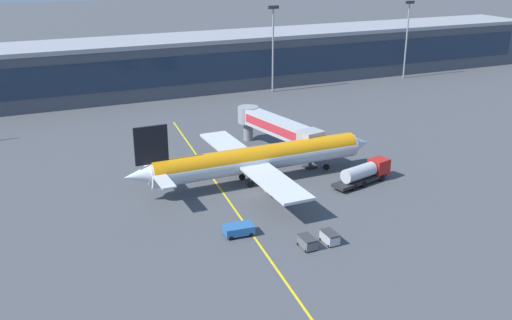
% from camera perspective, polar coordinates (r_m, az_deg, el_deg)
% --- Properties ---
extents(ground_plane, '(700.00, 700.00, 0.00)m').
position_cam_1_polar(ground_plane, '(88.13, -0.18, -3.32)').
color(ground_plane, '#47494F').
extents(apron_lead_in_line, '(8.05, 79.65, 0.01)m').
position_cam_1_polar(apron_lead_in_line, '(88.39, -3.19, -3.28)').
color(apron_lead_in_line, yellow).
rests_on(apron_lead_in_line, ground_plane).
extents(terminal_building, '(208.73, 18.48, 13.44)m').
position_cam_1_polar(terminal_building, '(154.04, -5.94, 9.44)').
color(terminal_building, '#424751').
rests_on(terminal_building, ground_plane).
extents(main_airliner, '(41.66, 32.93, 11.28)m').
position_cam_1_polar(main_airliner, '(91.13, 0.07, 0.13)').
color(main_airliner, silver).
rests_on(main_airliner, ground_plane).
extents(jet_bridge, '(7.58, 21.84, 6.59)m').
position_cam_1_polar(jet_bridge, '(104.39, 1.88, 3.33)').
color(jet_bridge, '#B2B7BC').
rests_on(jet_bridge, ground_plane).
extents(fuel_tanker, '(11.08, 5.09, 3.25)m').
position_cam_1_polar(fuel_tanker, '(93.08, 10.59, -1.21)').
color(fuel_tanker, '#232326').
rests_on(fuel_tanker, ground_plane).
extents(pushback_tug, '(3.96, 2.57, 1.40)m').
position_cam_1_polar(pushback_tug, '(75.74, -1.66, -6.75)').
color(pushback_tug, '#285B9E').
rests_on(pushback_tug, ground_plane).
extents(baggage_cart_0, '(1.63, 2.66, 1.48)m').
position_cam_1_polar(baggage_cart_0, '(72.99, 5.02, -7.98)').
color(baggage_cart_0, '#595B60').
rests_on(baggage_cart_0, ground_plane).
extents(baggage_cart_1, '(1.63, 2.66, 1.48)m').
position_cam_1_polar(baggage_cart_1, '(74.43, 7.21, -7.49)').
color(baggage_cart_1, '#B2B7BC').
rests_on(baggage_cart_1, ground_plane).
extents(apron_light_mast_0, '(2.80, 0.50, 21.18)m').
position_cam_1_polar(apron_light_mast_0, '(169.69, 14.53, 11.89)').
color(apron_light_mast_0, gray).
rests_on(apron_light_mast_0, ground_plane).
extents(apron_light_mast_1, '(2.80, 0.50, 21.46)m').
position_cam_1_polar(apron_light_mast_1, '(148.12, 1.67, 11.45)').
color(apron_light_mast_1, gray).
rests_on(apron_light_mast_1, ground_plane).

